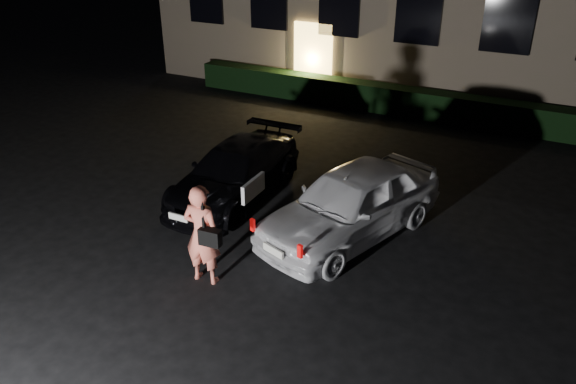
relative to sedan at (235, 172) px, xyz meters
The scene contains 5 objects.
ground 3.63m from the sedan, 60.88° to the right, with size 80.00×80.00×0.00m, color black.
hedge 7.58m from the sedan, 76.71° to the left, with size 15.00×0.70×0.85m, color black.
sedan is the anchor object (origin of this frame).
hatch 2.98m from the sedan, ahead, with size 2.98×4.59×1.45m.
man 3.27m from the sedan, 67.22° to the right, with size 0.80×0.51×1.87m.
Camera 1 is at (4.60, -6.48, 5.91)m, focal length 35.00 mm.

